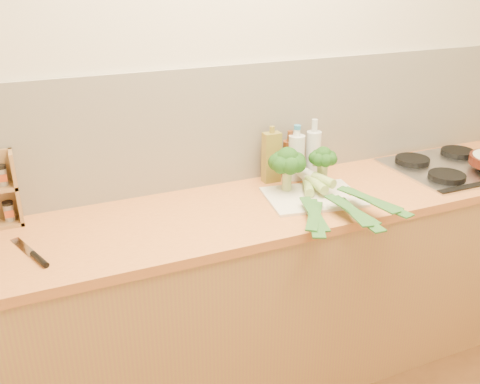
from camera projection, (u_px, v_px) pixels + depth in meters
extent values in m
plane|color=beige|center=(241.00, 95.00, 2.38)|extent=(3.50, 0.00, 3.50)
cube|color=silver|center=(241.00, 124.00, 2.42)|extent=(3.20, 0.02, 0.54)
cube|color=#A66D45|center=(267.00, 295.00, 2.47)|extent=(3.20, 0.60, 0.86)
cube|color=#D7833F|center=(269.00, 207.00, 2.29)|extent=(3.20, 0.62, 0.04)
cube|color=silver|center=(452.00, 168.00, 2.66)|extent=(0.58, 0.50, 0.01)
cylinder|color=black|center=(447.00, 176.00, 2.50)|extent=(0.17, 0.17, 0.03)
cylinder|color=black|center=(412.00, 160.00, 2.70)|extent=(0.17, 0.17, 0.03)
cylinder|color=black|center=(458.00, 153.00, 2.81)|extent=(0.17, 0.17, 0.03)
cube|color=white|center=(313.00, 197.00, 2.33)|extent=(0.44, 0.35, 0.01)
cylinder|color=#99AA63|center=(287.00, 181.00, 2.37)|extent=(0.04, 0.04, 0.08)
sphere|color=#16370F|center=(288.00, 159.00, 2.32)|extent=(0.10, 0.10, 0.10)
sphere|color=#16370F|center=(297.00, 161.00, 2.35)|extent=(0.08, 0.08, 0.08)
sphere|color=#16370F|center=(289.00, 159.00, 2.37)|extent=(0.08, 0.08, 0.08)
sphere|color=#16370F|center=(281.00, 159.00, 2.36)|extent=(0.08, 0.08, 0.08)
sphere|color=#16370F|center=(277.00, 162.00, 2.33)|extent=(0.08, 0.08, 0.08)
sphere|color=#16370F|center=(281.00, 165.00, 2.30)|extent=(0.08, 0.08, 0.08)
sphere|color=#16370F|center=(290.00, 166.00, 2.29)|extent=(0.08, 0.08, 0.08)
sphere|color=#16370F|center=(298.00, 164.00, 2.31)|extent=(0.08, 0.08, 0.08)
cylinder|color=#99AA63|center=(322.00, 176.00, 2.41)|extent=(0.05, 0.05, 0.10)
sphere|color=#16370F|center=(323.00, 155.00, 2.37)|extent=(0.08, 0.08, 0.08)
sphere|color=#16370F|center=(330.00, 157.00, 2.39)|extent=(0.06, 0.06, 0.06)
sphere|color=#16370F|center=(324.00, 155.00, 2.40)|extent=(0.06, 0.06, 0.06)
sphere|color=#16370F|center=(317.00, 156.00, 2.40)|extent=(0.06, 0.06, 0.06)
sphere|color=#16370F|center=(315.00, 158.00, 2.37)|extent=(0.06, 0.06, 0.06)
sphere|color=#16370F|center=(319.00, 160.00, 2.35)|extent=(0.06, 0.06, 0.06)
sphere|color=#16370F|center=(326.00, 161.00, 2.34)|extent=(0.06, 0.06, 0.06)
sphere|color=#16370F|center=(331.00, 159.00, 2.36)|extent=(0.06, 0.06, 0.06)
cylinder|color=white|center=(306.00, 178.00, 2.45)|extent=(0.08, 0.11, 0.04)
cylinder|color=#90AE57|center=(308.00, 188.00, 2.35)|extent=(0.09, 0.14, 0.04)
cube|color=#18441A|center=(314.00, 216.00, 2.09)|extent=(0.21, 0.27, 0.02)
cube|color=#18441A|center=(315.00, 217.00, 2.07)|extent=(0.19, 0.33, 0.01)
cube|color=#18441A|center=(314.00, 214.00, 2.10)|extent=(0.11, 0.28, 0.02)
cylinder|color=white|center=(303.00, 174.00, 2.44)|extent=(0.05, 0.12, 0.04)
cylinder|color=#90AE57|center=(316.00, 184.00, 2.34)|extent=(0.05, 0.15, 0.04)
cube|color=#18441A|center=(353.00, 211.00, 2.08)|extent=(0.11, 0.30, 0.02)
cube|color=#18441A|center=(356.00, 213.00, 2.07)|extent=(0.07, 0.34, 0.01)
cube|color=#18441A|center=(352.00, 209.00, 2.09)|extent=(0.09, 0.28, 0.02)
cylinder|color=white|center=(307.00, 173.00, 2.41)|extent=(0.06, 0.10, 0.04)
cylinder|color=#90AE57|center=(324.00, 180.00, 2.33)|extent=(0.07, 0.12, 0.04)
cube|color=#18441A|center=(371.00, 200.00, 2.14)|extent=(0.06, 0.30, 0.02)
cube|color=#18441A|center=(375.00, 202.00, 2.12)|extent=(0.12, 0.34, 0.01)
cube|color=#18441A|center=(369.00, 199.00, 2.14)|extent=(0.16, 0.27, 0.02)
cube|color=silver|center=(23.00, 247.00, 1.93)|extent=(0.09, 0.17, 0.00)
cylinder|color=black|center=(40.00, 259.00, 1.83)|extent=(0.06, 0.11, 0.02)
cube|color=#9D7243|center=(16.00, 187.00, 2.06)|extent=(0.01, 0.10, 0.29)
cylinder|color=gray|center=(9.00, 212.00, 2.08)|extent=(0.04, 0.04, 0.07)
cylinder|color=gray|center=(2.00, 177.00, 2.03)|extent=(0.04, 0.04, 0.07)
cube|color=olive|center=(271.00, 157.00, 2.46)|extent=(0.08, 0.05, 0.24)
cylinder|color=olive|center=(272.00, 130.00, 2.41)|extent=(0.02, 0.02, 0.03)
cylinder|color=silver|center=(313.00, 154.00, 2.54)|extent=(0.07, 0.07, 0.22)
cylinder|color=silver|center=(315.00, 126.00, 2.49)|extent=(0.03, 0.03, 0.06)
cylinder|color=#612D12|center=(289.00, 159.00, 2.52)|extent=(0.06, 0.06, 0.18)
cylinder|color=#612D12|center=(290.00, 136.00, 2.48)|extent=(0.03, 0.03, 0.05)
cylinder|color=silver|center=(296.00, 158.00, 2.49)|extent=(0.08, 0.08, 0.21)
cylinder|color=silver|center=(297.00, 133.00, 2.45)|extent=(0.03, 0.03, 0.03)
cylinder|color=teal|center=(296.00, 164.00, 2.51)|extent=(0.08, 0.08, 0.06)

